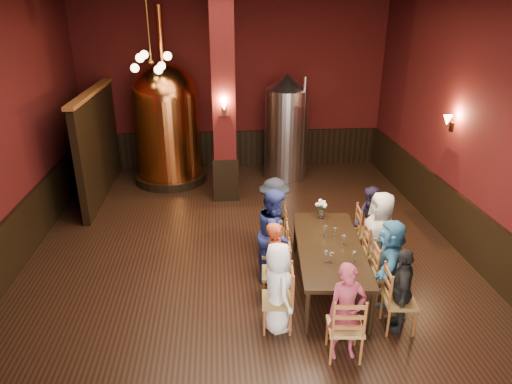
{
  "coord_description": "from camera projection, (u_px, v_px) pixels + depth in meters",
  "views": [
    {
      "loc": [
        -0.45,
        -7.16,
        4.3
      ],
      "look_at": [
        0.19,
        0.2,
        1.19
      ],
      "focal_mm": 32.0,
      "sensor_mm": 36.0,
      "label": 1
    }
  ],
  "objects": [
    {
      "name": "chair_7",
      "position": [
        368.0,
        233.0,
        8.16
      ],
      "size": [
        0.5,
        0.5,
        0.92
      ],
      "primitive_type": null,
      "rotation": [
        0.0,
        0.0,
        1.47
      ],
      "color": "brown",
      "rests_on": "ground"
    },
    {
      "name": "wine_glass_3",
      "position": [
        354.0,
        257.0,
        6.67
      ],
      "size": [
        0.07,
        0.07,
        0.17
      ],
      "primitive_type": null,
      "color": "white",
      "rests_on": "dining_table"
    },
    {
      "name": "chair_5",
      "position": [
        387.0,
        274.0,
        6.94
      ],
      "size": [
        0.5,
        0.5,
        0.92
      ],
      "primitive_type": null,
      "rotation": [
        0.0,
        0.0,
        1.47
      ],
      "color": "brown",
      "rests_on": "ground"
    },
    {
      "name": "wine_glass_5",
      "position": [
        331.0,
        258.0,
        6.65
      ],
      "size": [
        0.07,
        0.07,
        0.17
      ],
      "primitive_type": null,
      "color": "white",
      "rests_on": "dining_table"
    },
    {
      "name": "person_0",
      "position": [
        277.0,
        287.0,
        6.25
      ],
      "size": [
        0.55,
        0.73,
        1.33
      ],
      "primitive_type": "imported",
      "rotation": [
        0.0,
        0.0,
        1.79
      ],
      "color": "white",
      "rests_on": "ground"
    },
    {
      "name": "person_7",
      "position": [
        369.0,
        223.0,
        8.08
      ],
      "size": [
        0.44,
        0.69,
        1.32
      ],
      "primitive_type": "imported",
      "rotation": [
        0.0,
        0.0,
        4.91
      ],
      "color": "black",
      "rests_on": "ground"
    },
    {
      "name": "partition",
      "position": [
        99.0,
        146.0,
        10.5
      ],
      "size": [
        0.22,
        3.5,
        2.4
      ],
      "primitive_type": "cube",
      "color": "black",
      "rests_on": "ground"
    },
    {
      "name": "person_1",
      "position": [
        276.0,
        262.0,
        6.88
      ],
      "size": [
        0.43,
        0.54,
        1.31
      ],
      "primitive_type": "imported",
      "rotation": [
        0.0,
        0.0,
        1.29
      ],
      "color": "#C34721",
      "rests_on": "ground"
    },
    {
      "name": "wine_glass_2",
      "position": [
        335.0,
        233.0,
        7.36
      ],
      "size": [
        0.07,
        0.07,
        0.17
      ],
      "primitive_type": null,
      "color": "white",
      "rests_on": "dining_table"
    },
    {
      "name": "sconce_wall",
      "position": [
        452.0,
        123.0,
        8.47
      ],
      "size": [
        0.2,
        0.2,
        0.36
      ],
      "primitive_type": null,
      "rotation": [
        0.0,
        0.0,
        1.57
      ],
      "color": "black",
      "rests_on": "room"
    },
    {
      "name": "chair_3",
      "position": [
        274.0,
        232.0,
        8.18
      ],
      "size": [
        0.5,
        0.5,
        0.92
      ],
      "primitive_type": null,
      "rotation": [
        0.0,
        0.0,
        -1.67
      ],
      "color": "brown",
      "rests_on": "ground"
    },
    {
      "name": "wainscot_back",
      "position": [
        235.0,
        149.0,
        12.64
      ],
      "size": [
        7.9,
        0.08,
        1.0
      ],
      "primitive_type": "cube",
      "color": "black",
      "rests_on": "ground"
    },
    {
      "name": "chair_0",
      "position": [
        277.0,
        300.0,
        6.33
      ],
      "size": [
        0.5,
        0.5,
        0.92
      ],
      "primitive_type": null,
      "rotation": [
        0.0,
        0.0,
        -1.67
      ],
      "color": "brown",
      "rests_on": "ground"
    },
    {
      "name": "chair_4",
      "position": [
        400.0,
        300.0,
        6.32
      ],
      "size": [
        0.5,
        0.5,
        0.92
      ],
      "primitive_type": null,
      "rotation": [
        0.0,
        0.0,
        1.47
      ],
      "color": "brown",
      "rests_on": "ground"
    },
    {
      "name": "wine_glass_1",
      "position": [
        325.0,
        231.0,
        7.42
      ],
      "size": [
        0.07,
        0.07,
        0.17
      ],
      "primitive_type": null,
      "color": "white",
      "rests_on": "dining_table"
    },
    {
      "name": "dining_table",
      "position": [
        329.0,
        249.0,
        7.16
      ],
      "size": [
        1.23,
        2.49,
        0.75
      ],
      "rotation": [
        0.0,
        0.0,
        -0.1
      ],
      "color": "black",
      "rests_on": "ground"
    },
    {
      "name": "pendant_cluster",
      "position": [
        151.0,
        62.0,
        9.59
      ],
      "size": [
        0.9,
        0.9,
        1.7
      ],
      "primitive_type": null,
      "color": "#A57226",
      "rests_on": "room"
    },
    {
      "name": "copper_kettle",
      "position": [
        167.0,
        122.0,
        11.21
      ],
      "size": [
        1.79,
        1.79,
        4.22
      ],
      "rotation": [
        0.0,
        0.0,
        0.05
      ],
      "color": "black",
      "rests_on": "ground"
    },
    {
      "name": "person_5",
      "position": [
        389.0,
        261.0,
        6.85
      ],
      "size": [
        0.79,
        1.33,
        1.36
      ],
      "primitive_type": "imported",
      "rotation": [
        0.0,
        0.0,
        4.38
      ],
      "color": "teal",
      "rests_on": "ground"
    },
    {
      "name": "chair_1",
      "position": [
        276.0,
        273.0,
        6.95
      ],
      "size": [
        0.5,
        0.5,
        0.92
      ],
      "primitive_type": null,
      "rotation": [
        0.0,
        0.0,
        -1.67
      ],
      "color": "brown",
      "rests_on": "ground"
    },
    {
      "name": "sconce_column",
      "position": [
        224.0,
        107.0,
        9.7
      ],
      "size": [
        0.2,
        0.2,
        0.36
      ],
      "primitive_type": null,
      "rotation": [
        0.0,
        0.0,
        3.14
      ],
      "color": "black",
      "rests_on": "column"
    },
    {
      "name": "column",
      "position": [
        224.0,
        102.0,
        9.95
      ],
      "size": [
        0.58,
        0.58,
        4.5
      ],
      "primitive_type": "cube",
      "color": "#460F0F",
      "rests_on": "ground"
    },
    {
      "name": "chair_6",
      "position": [
        377.0,
        252.0,
        7.54
      ],
      "size": [
        0.5,
        0.5,
        0.92
      ],
      "primitive_type": null,
      "rotation": [
        0.0,
        0.0,
        1.47
      ],
      "color": "brown",
      "rests_on": "ground"
    },
    {
      "name": "wainscot_left",
      "position": [
        15.0,
        242.0,
        7.77
      ],
      "size": [
        0.08,
        9.9,
        1.0
      ],
      "primitive_type": "cube",
      "color": "black",
      "rests_on": "ground"
    },
    {
      "name": "rose_vase",
      "position": [
        322.0,
        206.0,
        7.97
      ],
      "size": [
        0.2,
        0.2,
        0.35
      ],
      "color": "white",
      "rests_on": "dining_table"
    },
    {
      "name": "person_3",
      "position": [
        274.0,
        218.0,
        8.07
      ],
      "size": [
        0.93,
        1.1,
        1.48
      ],
      "primitive_type": "imported",
      "rotation": [
        0.0,
        0.0,
        1.09
      ],
      "color": "black",
      "rests_on": "ground"
    },
    {
      "name": "person_6",
      "position": [
        379.0,
        236.0,
        7.43
      ],
      "size": [
        0.5,
        0.75,
        1.51
      ],
      "primitive_type": "imported",
      "rotation": [
        0.0,
        0.0,
        4.74
      ],
      "color": "beige",
      "rests_on": "ground"
    },
    {
      "name": "wainscot_right",
      "position": [
        461.0,
        224.0,
        8.4
      ],
      "size": [
        0.08,
        9.9,
        1.0
      ],
      "primitive_type": "cube",
      "color": "black",
      "rests_on": "ground"
    },
    {
      "name": "person_8",
      "position": [
        346.0,
        312.0,
        5.74
      ],
      "size": [
        0.51,
        0.35,
        1.35
      ],
      "primitive_type": "imported",
      "rotation": [
        0.0,
        0.0,
        6.34
      ],
      "color": "#913042",
      "rests_on": "ground"
    },
    {
      "name": "chair_8",
      "position": [
        345.0,
        326.0,
        5.82
      ],
      "size": [
        0.5,
        0.5,
        0.92
      ],
      "primitive_type": null,
      "rotation": [
        0.0,
        0.0,
        3.04
      ],
      "color": "brown",
      "rests_on": "ground"
    },
    {
      "name": "person_4",
      "position": [
        401.0,
        290.0,
        6.25
      ],
      "size": [
        0.56,
        0.81,
        1.27
      ],
      "primitive_type": "imported",
      "rotation": [
        0.0,
        0.0,
        4.35
      ],
      "color": "black",
      "rests_on": "ground"
    },
    {
      "name": "chair_2",
      "position": [
        275.0,
        251.0,
        7.56
      ],
      "size": [
        0.5,
        0.5,
        0.92
      ],
      "primitive_type": null,
      "rotation": [
        0.0,
        0.0,
        -1.67
      ],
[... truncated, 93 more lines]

